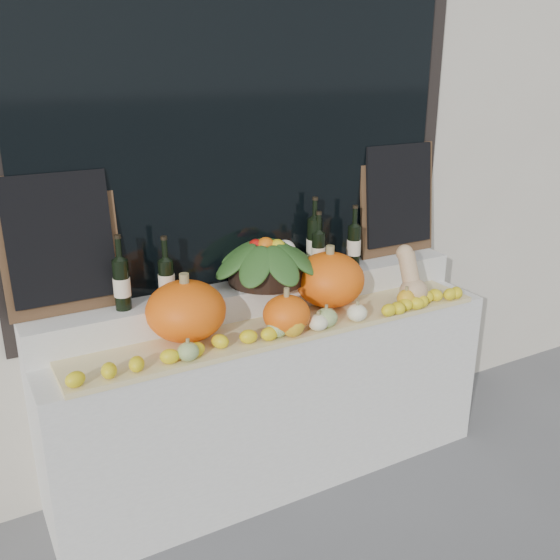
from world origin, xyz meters
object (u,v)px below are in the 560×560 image
object	(u,v)px
wine_bottle_tall	(314,244)
produce_bowl	(266,260)
butternut_squash	(411,279)
pumpkin_right	(329,280)
pumpkin_left	(186,311)

from	to	relation	value
wine_bottle_tall	produce_bowl	bearing A→B (deg)	-174.04
produce_bowl	butternut_squash	bearing A→B (deg)	-23.49
butternut_squash	pumpkin_right	bearing A→B (deg)	158.44
pumpkin_left	pumpkin_right	world-z (taller)	pumpkin_right
pumpkin_left	butternut_squash	xyz separation A→B (m)	(1.19, -0.13, -0.01)
pumpkin_left	pumpkin_right	xyz separation A→B (m)	(0.78, 0.03, 0.00)
pumpkin_left	wine_bottle_tall	bearing A→B (deg)	14.16
butternut_squash	produce_bowl	xyz separation A→B (m)	(-0.69, 0.30, 0.13)
pumpkin_left	produce_bowl	distance (m)	0.54
butternut_squash	produce_bowl	size ratio (longest dim) A/B	0.50
pumpkin_right	wine_bottle_tall	size ratio (longest dim) A/B	0.90
pumpkin_right	butternut_squash	bearing A→B (deg)	-21.56
pumpkin_left	produce_bowl	xyz separation A→B (m)	(0.50, 0.17, 0.11)
butternut_squash	wine_bottle_tall	xyz separation A→B (m)	(-0.39, 0.33, 0.16)
pumpkin_left	wine_bottle_tall	xyz separation A→B (m)	(0.80, 0.20, 0.14)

